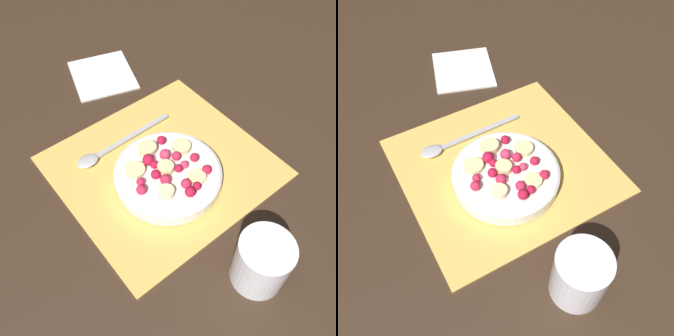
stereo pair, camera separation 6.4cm
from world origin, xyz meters
The scene contains 6 objects.
ground_plane centered at (0.00, 0.00, 0.00)m, with size 3.00×3.00×0.00m, color #382619.
placemat centered at (0.00, 0.00, 0.00)m, with size 0.36×0.34×0.01m.
fruit_bowl centered at (-0.01, -0.03, 0.02)m, with size 0.19×0.19×0.05m.
spoon centered at (-0.06, 0.09, 0.01)m, with size 0.21×0.03×0.01m.
drinking_glass centered at (-0.02, -0.25, 0.05)m, with size 0.08×0.08×0.09m.
napkin centered at (0.06, 0.29, 0.00)m, with size 0.17×0.18×0.01m.
Camera 2 is at (-0.21, -0.38, 0.55)m, focal length 40.00 mm.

